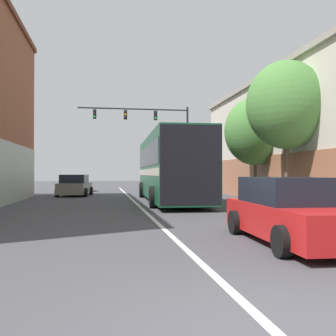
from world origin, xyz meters
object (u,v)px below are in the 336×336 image
bus (170,166)px  traffic_signal_gantry (153,128)px  parked_car_left_near (75,186)px  hatchback_foreground (289,212)px  street_tree_near (286,105)px  parked_car_left_mid (78,184)px  street_tree_far (255,131)px

bus → traffic_signal_gantry: (0.58, 12.22, 3.56)m
parked_car_left_near → hatchback_foreground: bearing=-156.2°
street_tree_near → traffic_signal_gantry: bearing=103.6°
parked_car_left_mid → street_tree_near: (10.57, -18.24, 4.08)m
parked_car_left_mid → hatchback_foreground: bearing=-163.5°
parked_car_left_mid → street_tree_far: bearing=-138.1°
parked_car_left_near → street_tree_far: (10.71, -6.62, 3.33)m
bus → street_tree_near: size_ratio=1.90×
traffic_signal_gantry → street_tree_near: (4.11, -16.94, -0.83)m
bus → parked_car_left_near: bus is taller
hatchback_foreground → traffic_signal_gantry: (0.04, 25.52, 4.88)m
street_tree_near → street_tree_far: street_tree_near is taller
parked_car_left_near → street_tree_far: size_ratio=0.70×
traffic_signal_gantry → street_tree_near: size_ratio=1.41×
street_tree_near → street_tree_far: 4.75m
hatchback_foreground → bus: bearing=4.0°
bus → street_tree_near: (4.69, -4.71, 2.73)m
hatchback_foreground → street_tree_near: street_tree_near is taller
parked_car_left_mid → street_tree_near: 21.47m
street_tree_far → bus: bearing=179.6°
parked_car_left_near → parked_car_left_mid: bearing=8.1°
bus → street_tree_near: 7.19m
hatchback_foreground → traffic_signal_gantry: size_ratio=0.49×
parked_car_left_mid → traffic_signal_gantry: size_ratio=0.45×
parked_car_left_mid → street_tree_far: (10.92, -13.56, 3.36)m
street_tree_far → parked_car_left_near: bearing=148.3°
traffic_signal_gantry → street_tree_far: (4.46, -12.26, -1.55)m
street_tree_far → traffic_signal_gantry: bearing=110.0°
bus → traffic_signal_gantry: 12.74m
parked_car_left_near → traffic_signal_gantry: bearing=-41.5°
parked_car_left_mid → street_tree_near: size_ratio=0.63×
traffic_signal_gantry → street_tree_near: bearing=-76.4°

